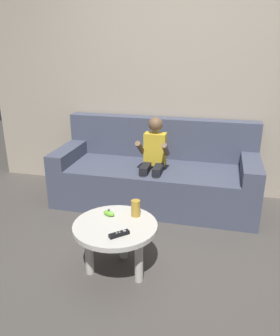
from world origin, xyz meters
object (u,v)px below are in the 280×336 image
couch (156,175)px  nunchuk_lime (109,213)px  person_seated_on_couch (153,159)px  game_remote_black_near_edge (119,234)px  coffee_table (116,232)px  soda_can (136,208)px

couch → nunchuk_lime: bearing=-96.1°
person_seated_on_couch → game_remote_black_near_edge: bearing=-88.8°
person_seated_on_couch → game_remote_black_near_edge: person_seated_on_couch is taller
couch → game_remote_black_near_edge: size_ratio=16.10×
couch → person_seated_on_couch: bearing=-88.0°
couch → game_remote_black_near_edge: 1.39m
coffee_table → soda_can: bearing=54.2°
person_seated_on_couch → coffee_table: bearing=-92.5°
game_remote_black_near_edge → nunchuk_lime: (-0.15, 0.24, 0.01)m
person_seated_on_couch → game_remote_black_near_edge: (0.02, -1.21, -0.12)m
couch → person_seated_on_couch: (0.01, -0.18, 0.24)m
nunchuk_lime → soda_can: 0.20m
coffee_table → game_remote_black_near_edge: game_remote_black_near_edge is taller
couch → game_remote_black_near_edge: (0.03, -1.38, 0.12)m
nunchuk_lime → soda_can: soda_can is taller
coffee_table → soda_can: size_ratio=4.86×
nunchuk_lime → couch: bearing=83.9°
game_remote_black_near_edge → soda_can: 0.30m
game_remote_black_near_edge → soda_can: soda_can is taller
coffee_table → soda_can: 0.22m
person_seated_on_couch → nunchuk_lime: (-0.13, -0.96, -0.11)m
coffee_table → soda_can: (0.11, 0.15, 0.13)m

